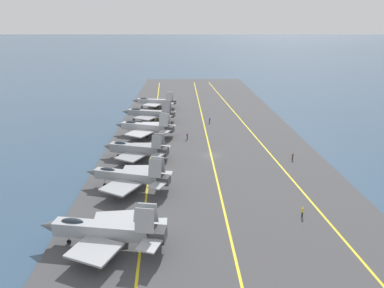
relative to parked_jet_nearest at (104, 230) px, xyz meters
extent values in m
plane|color=#334C66|center=(32.85, -16.94, -2.96)|extent=(2000.00, 2000.00, 0.00)
cube|color=#424244|center=(32.85, -16.94, -2.76)|extent=(227.16, 49.23, 0.40)
cube|color=yellow|center=(32.85, -30.48, -2.55)|extent=(204.10, 12.59, 0.01)
cube|color=yellow|center=(32.85, -16.94, -2.55)|extent=(204.44, 0.36, 0.01)
cube|color=yellow|center=(32.85, -3.40, -2.55)|extent=(204.30, 8.38, 0.01)
cube|color=#9EA3A8|center=(0.05, 0.32, -0.01)|extent=(3.97, 12.86, 1.90)
cone|color=#5B5E60|center=(1.27, 7.62, -0.01)|extent=(2.17, 2.67, 1.80)
cube|color=#38383A|center=(-1.19, -7.14, -0.01)|extent=(2.49, 2.39, 1.61)
ellipsoid|color=#232D38|center=(0.69, 4.14, 0.89)|extent=(1.54, 3.22, 1.04)
cube|color=#9EA3A8|center=(-3.34, 0.45, -0.62)|extent=(6.63, 6.97, 0.28)
cube|color=#9EA3A8|center=(3.30, -0.65, -0.62)|extent=(5.25, 5.87, 0.28)
cube|color=#9EA3A8|center=(-1.95, -5.62, 2.51)|extent=(1.34, 2.53, 3.09)
cube|color=#9EA3A8|center=(0.02, -5.95, 2.51)|extent=(1.34, 2.53, 3.09)
cube|color=#9EA3A8|center=(-3.42, -6.24, -0.01)|extent=(3.44, 3.20, 0.20)
cube|color=#9EA3A8|center=(1.21, -7.02, -0.01)|extent=(2.82, 2.43, 0.20)
cylinder|color=#B2B2B7|center=(0.83, 4.99, -1.76)|extent=(0.16, 0.16, 1.60)
cylinder|color=black|center=(0.83, 4.99, -2.26)|extent=(0.32, 0.63, 0.60)
cylinder|color=#B2B2B7|center=(-1.47, -0.73, -1.76)|extent=(0.16, 0.16, 1.60)
cylinder|color=black|center=(-1.47, -0.73, -2.26)|extent=(0.32, 0.63, 0.60)
cylinder|color=#B2B2B7|center=(1.15, -1.17, -1.76)|extent=(0.16, 0.16, 1.60)
cylinder|color=black|center=(1.15, -1.17, -2.26)|extent=(0.32, 0.63, 0.60)
cube|color=#93999E|center=(16.86, -0.46, 0.02)|extent=(4.78, 11.80, 1.62)
cone|color=#5B5E60|center=(18.73, 6.14, 0.02)|extent=(2.09, 2.57, 1.54)
cube|color=#38383A|center=(14.94, -7.21, 0.02)|extent=(2.32, 2.35, 1.38)
ellipsoid|color=#232D38|center=(17.84, 2.99, 0.79)|extent=(1.64, 3.01, 0.89)
cube|color=#93999E|center=(13.47, 0.09, -0.51)|extent=(7.05, 7.02, 0.28)
cube|color=#93999E|center=(20.03, -1.78, -0.51)|extent=(5.36, 5.27, 0.28)
cube|color=#93999E|center=(14.47, -5.75, 2.43)|extent=(1.54, 2.41, 3.16)
cube|color=#93999E|center=(16.11, -6.22, 2.43)|extent=(1.54, 2.41, 3.16)
cube|color=#93999E|center=(12.94, -6.15, 0.02)|extent=(3.49, 3.23, 0.20)
cube|color=#93999E|center=(17.20, -7.36, 0.02)|extent=(3.01, 2.51, 0.20)
cylinder|color=#B2B2B7|center=(18.05, 3.76, -1.68)|extent=(0.16, 0.16, 1.76)
cylinder|color=black|center=(18.05, 3.76, -2.26)|extent=(0.38, 0.64, 0.60)
cylinder|color=#B2B2B7|center=(15.44, -1.30, -1.68)|extent=(0.16, 0.16, 1.76)
cylinder|color=black|center=(15.44, -1.30, -2.26)|extent=(0.38, 0.64, 0.60)
cylinder|color=#B2B2B7|center=(17.62, -1.92, -1.68)|extent=(0.16, 0.16, 1.76)
cylinder|color=black|center=(17.62, -1.92, -2.26)|extent=(0.38, 0.64, 0.60)
cube|color=gray|center=(31.41, -0.09, -0.21)|extent=(4.85, 11.23, 1.89)
cone|color=#5B5E60|center=(33.17, 6.13, -0.21)|extent=(2.30, 2.52, 1.79)
cube|color=#38383A|center=(29.61, -6.47, -0.21)|extent=(2.58, 2.33, 1.60)
ellipsoid|color=#232D38|center=(32.33, 3.16, 0.69)|extent=(1.74, 2.89, 1.04)
cube|color=gray|center=(28.15, 0.44, -0.82)|extent=(6.45, 6.50, 0.28)
cube|color=gray|center=(34.47, -1.35, -0.82)|extent=(4.83, 4.96, 0.28)
cube|color=gray|center=(28.98, -5.04, 2.15)|extent=(1.42, 2.27, 2.79)
cube|color=gray|center=(30.89, -5.58, 2.15)|extent=(1.42, 2.27, 2.79)
cube|color=gray|center=(27.48, -5.39, -0.21)|extent=(3.44, 3.12, 0.20)
cube|color=gray|center=(31.99, -6.67, -0.21)|extent=(3.00, 2.38, 0.20)
cylinder|color=#B2B2B7|center=(32.54, 3.89, -1.85)|extent=(0.16, 0.16, 1.40)
cylinder|color=black|center=(32.54, 3.89, -2.26)|extent=(0.38, 0.64, 0.60)
cylinder|color=#B2B2B7|center=(29.83, -0.82, -1.85)|extent=(0.16, 0.16, 1.40)
cylinder|color=black|center=(29.83, -0.82, -2.26)|extent=(0.38, 0.64, 0.60)
cylinder|color=#B2B2B7|center=(32.37, -1.54, -1.85)|extent=(0.16, 0.16, 1.40)
cylinder|color=black|center=(32.37, -1.54, -2.26)|extent=(0.38, 0.64, 0.60)
cube|color=#A8AAAF|center=(47.72, -0.38, -0.07)|extent=(5.23, 12.12, 1.75)
cone|color=#5B5E60|center=(49.78, 6.36, -0.07)|extent=(2.26, 2.68, 1.66)
cube|color=#38383A|center=(45.60, -7.29, -0.07)|extent=(2.50, 2.47, 1.49)
ellipsoid|color=#232D38|center=(48.80, 3.14, 0.76)|extent=(1.78, 3.10, 0.96)
cube|color=#A8AAAF|center=(43.98, 0.33, -0.64)|extent=(7.69, 7.50, 0.28)
cube|color=#A8AAAF|center=(51.21, -1.88, -0.64)|extent=(6.08, 5.55, 0.28)
cube|color=#A8AAAF|center=(45.11, -5.76, 2.39)|extent=(1.60, 2.48, 3.14)
cube|color=#A8AAAF|center=(46.86, -6.30, 2.39)|extent=(1.60, 2.48, 3.14)
cube|color=#A8AAAF|center=(43.57, -6.15, -0.07)|extent=(3.54, 3.32, 0.20)
cube|color=#A8AAAF|center=(47.92, -7.48, -0.07)|extent=(3.06, 2.62, 0.20)
cylinder|color=#B2B2B7|center=(49.04, 3.93, -1.75)|extent=(0.16, 0.16, 1.61)
cylinder|color=black|center=(49.04, 3.93, -2.26)|extent=(0.39, 0.64, 0.60)
cylinder|color=#B2B2B7|center=(46.18, -1.20, -1.75)|extent=(0.16, 0.16, 1.61)
cylinder|color=black|center=(46.18, -1.20, -2.26)|extent=(0.39, 0.64, 0.60)
cylinder|color=#B2B2B7|center=(48.53, -1.92, -1.75)|extent=(0.16, 0.16, 1.61)
cylinder|color=black|center=(48.53, -1.92, -2.26)|extent=(0.39, 0.64, 0.60)
cube|color=gray|center=(62.23, -0.15, 0.00)|extent=(4.79, 12.44, 1.70)
cone|color=#5B5E60|center=(64.06, 6.83, 0.00)|extent=(2.16, 2.68, 1.62)
cube|color=#38383A|center=(60.36, -7.29, 0.00)|extent=(2.40, 2.44, 1.45)
ellipsoid|color=#232D38|center=(63.19, 3.50, 0.81)|extent=(1.67, 3.16, 0.94)
cube|color=gray|center=(59.00, 0.26, -0.55)|extent=(6.75, 6.99, 0.28)
cube|color=gray|center=(65.25, -1.37, -0.55)|extent=(4.82, 5.42, 0.28)
cube|color=gray|center=(59.84, -5.76, 2.53)|extent=(1.57, 2.53, 3.30)
cube|color=gray|center=(61.57, -6.22, 2.53)|extent=(1.57, 2.53, 3.30)
cube|color=gray|center=(58.31, -6.23, 0.00)|extent=(3.52, 3.30, 0.20)
cube|color=gray|center=(62.67, -7.37, 0.00)|extent=(2.98, 2.57, 0.20)
cylinder|color=#B2B2B7|center=(63.40, 4.31, -1.70)|extent=(0.16, 0.16, 1.71)
cylinder|color=black|center=(63.40, 4.31, -2.26)|extent=(0.36, 0.64, 0.60)
cylinder|color=#B2B2B7|center=(60.76, -1.06, -1.70)|extent=(0.16, 0.16, 1.71)
cylinder|color=black|center=(60.76, -1.06, -2.26)|extent=(0.36, 0.64, 0.60)
cylinder|color=#B2B2B7|center=(63.07, -1.67, -1.70)|extent=(0.16, 0.16, 1.71)
cylinder|color=black|center=(63.07, -1.67, -2.26)|extent=(0.36, 0.64, 0.60)
cube|color=#A8AAAF|center=(79.32, -0.67, -0.10)|extent=(3.76, 11.76, 1.52)
cone|color=#5B5E60|center=(80.64, 6.00, -0.10)|extent=(1.85, 2.45, 1.44)
cube|color=#38383A|center=(77.97, -7.48, -0.10)|extent=(2.08, 2.20, 1.29)
ellipsoid|color=#232D38|center=(80.01, 2.82, 0.62)|extent=(1.37, 2.95, 0.84)
cube|color=#A8AAAF|center=(76.10, -0.43, -0.59)|extent=(6.58, 6.65, 0.28)
cube|color=#A8AAAF|center=(82.39, -1.68, -0.59)|extent=(5.13, 5.29, 0.28)
cube|color=#A8AAAF|center=(77.43, -6.09, 1.99)|extent=(1.25, 2.33, 2.62)
cube|color=#A8AAAF|center=(79.00, -6.40, 1.99)|extent=(1.25, 2.33, 2.62)
cube|color=#A8AAAF|center=(75.94, -6.60, -0.10)|extent=(3.41, 3.07, 0.20)
cube|color=#A8AAAF|center=(80.18, -7.44, -0.10)|extent=(2.85, 2.27, 0.20)
cylinder|color=#B2B2B7|center=(80.16, 3.59, -1.71)|extent=(0.16, 0.16, 1.70)
cylinder|color=black|center=(80.16, 3.59, -2.26)|extent=(0.33, 0.63, 0.60)
cylinder|color=#B2B2B7|center=(78.04, -1.62, -1.71)|extent=(0.16, 0.16, 1.70)
cylinder|color=black|center=(78.04, -1.62, -2.26)|extent=(0.33, 0.63, 0.60)
cylinder|color=#B2B2B7|center=(80.13, -2.03, -1.71)|extent=(0.16, 0.16, 1.70)
cylinder|color=black|center=(80.13, -2.03, -2.26)|extent=(0.33, 0.63, 0.60)
cylinder|color=#232328|center=(44.36, -11.74, -2.13)|extent=(0.24, 0.24, 0.86)
cube|color=purple|center=(44.36, -11.74, -1.41)|extent=(0.44, 0.46, 0.58)
sphere|color=#9E7051|center=(44.36, -11.74, -0.99)|extent=(0.22, 0.22, 0.22)
sphere|color=purple|center=(44.36, -11.74, -0.93)|extent=(0.24, 0.24, 0.24)
cylinder|color=#232328|center=(29.71, -34.39, -2.13)|extent=(0.24, 0.24, 0.86)
cube|color=brown|center=(29.71, -34.39, -1.42)|extent=(0.45, 0.45, 0.54)
sphere|color=tan|center=(29.71, -34.39, -1.02)|extent=(0.22, 0.22, 0.22)
sphere|color=brown|center=(29.71, -34.39, -0.96)|extent=(0.24, 0.24, 0.24)
cylinder|color=#232328|center=(6.58, -28.67, -2.15)|extent=(0.24, 0.24, 0.82)
cube|color=yellow|center=(6.58, -28.67, -1.43)|extent=(0.42, 0.33, 0.61)
sphere|color=tan|center=(6.58, -28.67, -0.99)|extent=(0.22, 0.22, 0.22)
sphere|color=yellow|center=(6.58, -28.67, -0.93)|extent=(0.24, 0.24, 0.24)
cylinder|color=#232328|center=(59.43, -18.70, -2.12)|extent=(0.24, 0.24, 0.88)
cube|color=#284CB2|center=(59.43, -18.70, -1.40)|extent=(0.45, 0.45, 0.56)
sphere|color=tan|center=(59.43, -18.70, -0.99)|extent=(0.22, 0.22, 0.22)
sphere|color=#284CB2|center=(59.43, -18.70, -0.93)|extent=(0.24, 0.24, 0.24)
camera|label=1|loc=(-38.67, -10.32, 25.37)|focal=32.00mm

